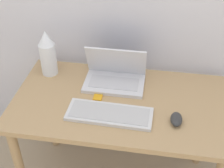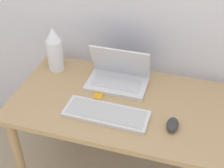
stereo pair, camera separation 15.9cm
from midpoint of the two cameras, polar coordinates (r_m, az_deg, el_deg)
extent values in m
cube|color=tan|center=(1.65, 4.25, -3.66)|extent=(1.14, 0.63, 0.03)
cylinder|color=tan|center=(1.88, -14.09, -13.82)|extent=(0.05, 0.05, 0.67)
cylinder|color=tan|center=(2.19, -7.79, -3.90)|extent=(0.05, 0.05, 0.67)
cylinder|color=tan|center=(2.08, 19.57, -8.95)|extent=(0.05, 0.05, 0.67)
cube|color=silver|center=(1.74, 3.54, 0.00)|extent=(0.33, 0.21, 0.02)
cube|color=#B7B7BC|center=(1.73, 3.48, 0.10)|extent=(0.27, 0.12, 0.00)
cube|color=silver|center=(1.73, 4.15, 3.98)|extent=(0.33, 0.09, 0.20)
cube|color=#0F1938|center=(1.74, 4.24, 4.27)|extent=(0.29, 0.07, 0.17)
cube|color=silver|center=(1.55, 1.89, -5.59)|extent=(0.43, 0.17, 0.02)
cube|color=#B2B2B2|center=(1.54, 1.89, -5.31)|extent=(0.39, 0.14, 0.00)
ellipsoid|color=#2D2D2D|center=(1.52, 13.99, -7.36)|extent=(0.06, 0.10, 0.04)
cylinder|color=white|center=(1.85, -7.91, 5.18)|extent=(0.09, 0.09, 0.19)
cone|color=white|center=(1.78, -8.27, 8.92)|extent=(0.09, 0.09, 0.08)
cube|color=orange|center=(1.66, 0.18, -2.40)|extent=(0.05, 0.05, 0.01)
camera|label=1|loc=(0.08, -87.14, 2.14)|focal=50.00mm
camera|label=2|loc=(0.08, 92.86, -2.14)|focal=50.00mm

